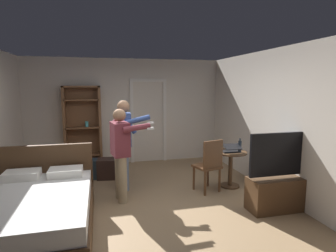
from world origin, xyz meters
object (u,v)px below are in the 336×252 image
person_blue_shirt (121,149)px  laptop (231,149)px  bookshelf (83,124)px  suitcase_small (111,168)px  bottle_on_table (240,146)px  suitcase_dark (87,169)px  bed (37,212)px  tv_flatscreen (281,187)px  wooden_chair (209,164)px  person_striped_shirt (125,139)px  side_table (231,163)px

person_blue_shirt → laptop: bearing=2.9°
bookshelf → suitcase_small: (0.59, -0.98, -0.84)m
bottle_on_table → suitcase_dark: size_ratio=0.58×
bed → bookshelf: bookshelf is taller
tv_flatscreen → wooden_chair: (-0.83, 0.96, 0.17)m
bed → tv_flatscreen: size_ratio=1.64×
bed → suitcase_dark: bed is taller
bed → bottle_on_table: size_ratio=7.59×
suitcase_small → laptop: bearing=-19.5°
bottle_on_table → person_striped_shirt: bearing=167.3°
bookshelf → person_blue_shirt: size_ratio=1.24×
person_striped_shirt → suitcase_dark: person_striped_shirt is taller
person_striped_shirt → wooden_chair: bearing=-21.1°
wooden_chair → bottle_on_table: bearing=7.9°
tv_flatscreen → bookshelf: bearing=134.6°
bed → suitcase_small: bearing=63.0°
bed → person_striped_shirt: 2.02m
tv_flatscreen → suitcase_small: 3.38m
wooden_chair → person_striped_shirt: size_ratio=0.59×
bottle_on_table → person_blue_shirt: 2.25m
tv_flatscreen → person_blue_shirt: 2.67m
bookshelf → person_striped_shirt: bearing=-63.3°
tv_flatscreen → person_striped_shirt: 2.84m
tv_flatscreen → suitcase_small: (-2.56, 2.20, -0.16)m
side_table → laptop: size_ratio=2.11×
side_table → suitcase_small: side_table is taller
laptop → suitcase_small: size_ratio=0.59×
laptop → wooden_chair: 0.54m
tv_flatscreen → person_striped_shirt: person_striped_shirt is taller
suitcase_small → person_blue_shirt: bearing=-76.5°
laptop → suitcase_dark: bearing=155.7°
wooden_chair → tv_flatscreen: bearing=-49.2°
bed → bottle_on_table: bed is taller
bed → suitcase_dark: bearing=75.4°
person_blue_shirt → suitcase_dark: person_blue_shirt is taller
tv_flatscreen → person_striped_shirt: (-2.31, 1.53, 0.60)m
bed → suitcase_small: (1.05, 2.07, -0.09)m
bottle_on_table → person_striped_shirt: 2.19m
tv_flatscreen → bottle_on_table: tv_flatscreen is taller
side_table → bottle_on_table: bottle_on_table is taller
bed → person_striped_shirt: size_ratio=1.22×
laptop → person_striped_shirt: bearing=167.2°
laptop → suitcase_small: laptop is taller
person_striped_shirt → suitcase_small: person_striped_shirt is taller
bed → side_table: bearing=16.8°
tv_flatscreen → suitcase_dark: tv_flatscreen is taller
bookshelf → suitcase_small: bearing=-59.0°
bookshelf → wooden_chair: bearing=-43.9°
bottle_on_table → side_table: bearing=150.3°
tv_flatscreen → side_table: tv_flatscreen is taller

